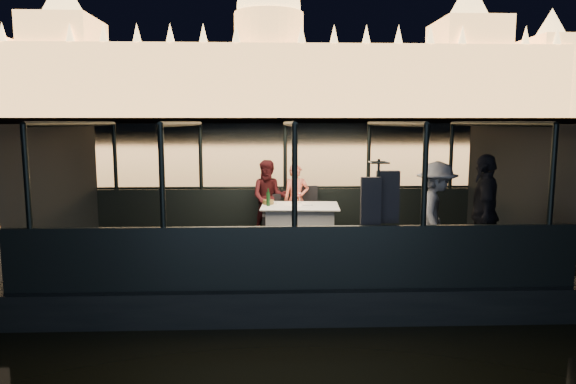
{
  "coord_description": "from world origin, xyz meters",
  "views": [
    {
      "loc": [
        -0.36,
        -8.96,
        2.83
      ],
      "look_at": [
        0.0,
        0.4,
        1.55
      ],
      "focal_mm": 32.0,
      "sensor_mm": 36.0,
      "label": 1
    }
  ],
  "objects_px": {
    "passenger_stripe": "(436,216)",
    "person_woman_coral": "(296,199)",
    "chair_port_left": "(272,214)",
    "chair_port_right": "(307,214)",
    "coat_stand": "(377,222)",
    "wine_bottle": "(268,198)",
    "dining_table_central": "(300,225)",
    "passenger_dark": "(484,218)",
    "person_man_maroon": "(269,199)"
  },
  "relations": [
    {
      "from": "person_woman_coral",
      "to": "chair_port_left",
      "type": "bearing_deg",
      "value": -177.18
    },
    {
      "from": "coat_stand",
      "to": "wine_bottle",
      "type": "xyz_separation_m",
      "value": [
        -1.57,
        2.32,
        0.02
      ]
    },
    {
      "from": "wine_bottle",
      "to": "chair_port_left",
      "type": "bearing_deg",
      "value": 85.48
    },
    {
      "from": "person_man_maroon",
      "to": "chair_port_right",
      "type": "bearing_deg",
      "value": -7.32
    },
    {
      "from": "passenger_stripe",
      "to": "passenger_dark",
      "type": "distance_m",
      "value": 0.72
    },
    {
      "from": "person_woman_coral",
      "to": "coat_stand",
      "type": "bearing_deg",
      "value": -77.37
    },
    {
      "from": "passenger_stripe",
      "to": "wine_bottle",
      "type": "xyz_separation_m",
      "value": [
        -2.68,
        1.56,
        0.06
      ]
    },
    {
      "from": "person_woman_coral",
      "to": "passenger_stripe",
      "type": "bearing_deg",
      "value": -54.55
    },
    {
      "from": "chair_port_right",
      "to": "wine_bottle",
      "type": "height_order",
      "value": "wine_bottle"
    },
    {
      "from": "person_man_maroon",
      "to": "wine_bottle",
      "type": "bearing_deg",
      "value": -86.55
    },
    {
      "from": "person_man_maroon",
      "to": "passenger_stripe",
      "type": "xyz_separation_m",
      "value": [
        2.66,
        -2.58,
        0.1
      ]
    },
    {
      "from": "passenger_stripe",
      "to": "passenger_dark",
      "type": "height_order",
      "value": "passenger_dark"
    },
    {
      "from": "coat_stand",
      "to": "wine_bottle",
      "type": "distance_m",
      "value": 2.8
    },
    {
      "from": "dining_table_central",
      "to": "chair_port_right",
      "type": "relative_size",
      "value": 1.46
    },
    {
      "from": "chair_port_right",
      "to": "passenger_stripe",
      "type": "xyz_separation_m",
      "value": [
        1.87,
        -2.42,
        0.4
      ]
    },
    {
      "from": "chair_port_left",
      "to": "person_man_maroon",
      "type": "relative_size",
      "value": 0.54
    },
    {
      "from": "dining_table_central",
      "to": "wine_bottle",
      "type": "height_order",
      "value": "wine_bottle"
    },
    {
      "from": "passenger_dark",
      "to": "chair_port_right",
      "type": "bearing_deg",
      "value": -115.52
    },
    {
      "from": "passenger_dark",
      "to": "wine_bottle",
      "type": "distance_m",
      "value": 3.81
    },
    {
      "from": "dining_table_central",
      "to": "passenger_stripe",
      "type": "xyz_separation_m",
      "value": [
        2.08,
        -1.59,
        0.47
      ]
    },
    {
      "from": "wine_bottle",
      "to": "person_woman_coral",
      "type": "bearing_deg",
      "value": 58.89
    },
    {
      "from": "chair_port_left",
      "to": "coat_stand",
      "type": "bearing_deg",
      "value": -65.95
    },
    {
      "from": "chair_port_right",
      "to": "wine_bottle",
      "type": "bearing_deg",
      "value": -143.7
    },
    {
      "from": "person_man_maroon",
      "to": "passenger_dark",
      "type": "bearing_deg",
      "value": -36.38
    },
    {
      "from": "person_man_maroon",
      "to": "coat_stand",
      "type": "bearing_deg",
      "value": -60.75
    },
    {
      "from": "chair_port_right",
      "to": "coat_stand",
      "type": "relative_size",
      "value": 0.55
    },
    {
      "from": "chair_port_left",
      "to": "coat_stand",
      "type": "height_order",
      "value": "coat_stand"
    },
    {
      "from": "chair_port_left",
      "to": "coat_stand",
      "type": "xyz_separation_m",
      "value": [
        1.5,
        -3.21,
        0.45
      ]
    },
    {
      "from": "dining_table_central",
      "to": "chair_port_left",
      "type": "height_order",
      "value": "chair_port_left"
    },
    {
      "from": "chair_port_left",
      "to": "chair_port_right",
      "type": "relative_size",
      "value": 0.83
    },
    {
      "from": "chair_port_right",
      "to": "passenger_stripe",
      "type": "distance_m",
      "value": 3.09
    },
    {
      "from": "dining_table_central",
      "to": "chair_port_left",
      "type": "bearing_deg",
      "value": 121.24
    },
    {
      "from": "chair_port_left",
      "to": "passenger_dark",
      "type": "distance_m",
      "value": 4.27
    },
    {
      "from": "passenger_stripe",
      "to": "person_woman_coral",
      "type": "bearing_deg",
      "value": 57.35
    },
    {
      "from": "dining_table_central",
      "to": "coat_stand",
      "type": "height_order",
      "value": "coat_stand"
    },
    {
      "from": "dining_table_central",
      "to": "wine_bottle",
      "type": "bearing_deg",
      "value": -177.73
    },
    {
      "from": "chair_port_right",
      "to": "dining_table_central",
      "type": "bearing_deg",
      "value": -114.21
    },
    {
      "from": "chair_port_left",
      "to": "chair_port_right",
      "type": "height_order",
      "value": "chair_port_right"
    },
    {
      "from": "person_man_maroon",
      "to": "passenger_dark",
      "type": "height_order",
      "value": "passenger_dark"
    },
    {
      "from": "passenger_dark",
      "to": "person_man_maroon",
      "type": "bearing_deg",
      "value": -109.43
    },
    {
      "from": "dining_table_central",
      "to": "wine_bottle",
      "type": "distance_m",
      "value": 0.8
    },
    {
      "from": "coat_stand",
      "to": "person_woman_coral",
      "type": "height_order",
      "value": "coat_stand"
    },
    {
      "from": "dining_table_central",
      "to": "person_man_maroon",
      "type": "xyz_separation_m",
      "value": [
        -0.59,
        0.99,
        0.36
      ]
    },
    {
      "from": "dining_table_central",
      "to": "coat_stand",
      "type": "relative_size",
      "value": 0.8
    },
    {
      "from": "chair_port_left",
      "to": "person_woman_coral",
      "type": "xyz_separation_m",
      "value": [
        0.51,
        0.06,
        0.3
      ]
    },
    {
      "from": "passenger_stripe",
      "to": "person_man_maroon",
      "type": "bearing_deg",
      "value": 63.55
    },
    {
      "from": "person_woman_coral",
      "to": "passenger_stripe",
      "type": "distance_m",
      "value": 3.28
    },
    {
      "from": "dining_table_central",
      "to": "chair_port_left",
      "type": "relative_size",
      "value": 1.75
    },
    {
      "from": "coat_stand",
      "to": "dining_table_central",
      "type": "bearing_deg",
      "value": 112.61
    },
    {
      "from": "wine_bottle",
      "to": "coat_stand",
      "type": "bearing_deg",
      "value": -55.79
    }
  ]
}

